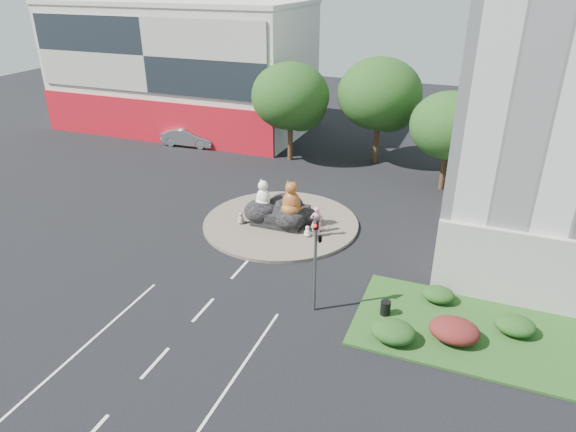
% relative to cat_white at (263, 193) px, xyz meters
% --- Properties ---
extents(ground, '(120.00, 120.00, 0.00)m').
position_rel_cat_white_xyz_m(ground, '(1.14, -9.87, -2.05)').
color(ground, black).
rests_on(ground, ground).
extents(roundabout_island, '(10.00, 10.00, 0.20)m').
position_rel_cat_white_xyz_m(roundabout_island, '(1.14, 0.13, -1.95)').
color(roundabout_island, brown).
rests_on(roundabout_island, ground).
extents(rock_plinth, '(3.20, 2.60, 0.90)m').
position_rel_cat_white_xyz_m(rock_plinth, '(1.14, 0.13, -1.40)').
color(rock_plinth, black).
rests_on(rock_plinth, roundabout_island).
extents(shophouse_block, '(25.20, 12.30, 17.40)m').
position_rel_cat_white_xyz_m(shophouse_block, '(-16.86, 18.04, 4.13)').
color(shophouse_block, silver).
rests_on(shophouse_block, ground).
extents(grass_verge, '(10.00, 6.00, 0.12)m').
position_rel_cat_white_xyz_m(grass_verge, '(13.14, -6.87, -1.99)').
color(grass_verge, '#1F4818').
rests_on(grass_verge, ground).
extents(tree_left, '(6.46, 6.46, 8.27)m').
position_rel_cat_white_xyz_m(tree_left, '(-2.79, 12.19, 3.20)').
color(tree_left, '#382314').
rests_on(tree_left, ground).
extents(tree_mid, '(6.84, 6.84, 8.76)m').
position_rel_cat_white_xyz_m(tree_mid, '(4.21, 14.19, 3.50)').
color(tree_mid, '#382314').
rests_on(tree_mid, ground).
extents(tree_right, '(5.70, 5.70, 7.30)m').
position_rel_cat_white_xyz_m(tree_right, '(10.21, 10.19, 2.58)').
color(tree_right, '#382314').
rests_on(tree_right, ground).
extents(hedge_near_green, '(2.00, 1.60, 0.90)m').
position_rel_cat_white_xyz_m(hedge_near_green, '(10.14, -8.87, -1.48)').
color(hedge_near_green, '#113812').
rests_on(hedge_near_green, grass_verge).
extents(hedge_red, '(2.20, 1.76, 0.99)m').
position_rel_cat_white_xyz_m(hedge_red, '(12.64, -7.87, -1.44)').
color(hedge_red, '#4A1314').
rests_on(hedge_red, grass_verge).
extents(hedge_mid_green, '(1.80, 1.44, 0.81)m').
position_rel_cat_white_xyz_m(hedge_mid_green, '(15.14, -6.37, -1.53)').
color(hedge_mid_green, '#113812').
rests_on(hedge_mid_green, grass_verge).
extents(hedge_back_green, '(1.60, 1.28, 0.72)m').
position_rel_cat_white_xyz_m(hedge_back_green, '(11.64, -5.07, -1.57)').
color(hedge_back_green, '#113812').
rests_on(hedge_back_green, grass_verge).
extents(traffic_light, '(0.44, 1.24, 5.00)m').
position_rel_cat_white_xyz_m(traffic_light, '(6.24, -7.87, 1.57)').
color(traffic_light, '#595B60').
rests_on(traffic_light, ground).
extents(street_lamp, '(2.34, 0.22, 8.06)m').
position_rel_cat_white_xyz_m(street_lamp, '(13.96, -1.87, 2.50)').
color(street_lamp, '#595B60').
rests_on(street_lamp, ground).
extents(cat_white, '(1.48, 1.42, 1.91)m').
position_rel_cat_white_xyz_m(cat_white, '(0.00, 0.00, 0.00)').
color(cat_white, white).
rests_on(cat_white, rock_plinth).
extents(cat_tabby, '(1.43, 1.26, 2.24)m').
position_rel_cat_white_xyz_m(cat_tabby, '(2.03, -0.28, 0.17)').
color(cat_tabby, '#CA682A').
rests_on(cat_tabby, rock_plinth).
extents(kitten_calico, '(0.60, 0.56, 0.79)m').
position_rel_cat_white_xyz_m(kitten_calico, '(-1.15, -1.02, -1.46)').
color(kitten_calico, beige).
rests_on(kitten_calico, roundabout_island).
extents(kitten_white, '(0.54, 0.51, 0.72)m').
position_rel_cat_white_xyz_m(kitten_white, '(3.41, -1.14, -1.49)').
color(kitten_white, silver).
rests_on(kitten_white, roundabout_island).
extents(pedestrian_pink, '(0.85, 0.76, 1.95)m').
position_rel_cat_white_xyz_m(pedestrian_pink, '(3.88, -0.91, -0.88)').
color(pedestrian_pink, pink).
rests_on(pedestrian_pink, roundabout_island).
extents(pedestrian_dark, '(0.80, 0.64, 1.55)m').
position_rel_cat_white_xyz_m(pedestrian_dark, '(3.66, -0.28, -1.08)').
color(pedestrian_dark, black).
rests_on(pedestrian_dark, roundabout_island).
extents(parked_car, '(5.27, 2.20, 1.69)m').
position_rel_cat_white_xyz_m(parked_car, '(-13.04, 12.34, -1.21)').
color(parked_car, '#9EA0A6').
rests_on(parked_car, ground).
extents(litter_bin, '(0.55, 0.55, 0.70)m').
position_rel_cat_white_xyz_m(litter_bin, '(9.45, -7.11, -1.58)').
color(litter_bin, black).
rests_on(litter_bin, grass_verge).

